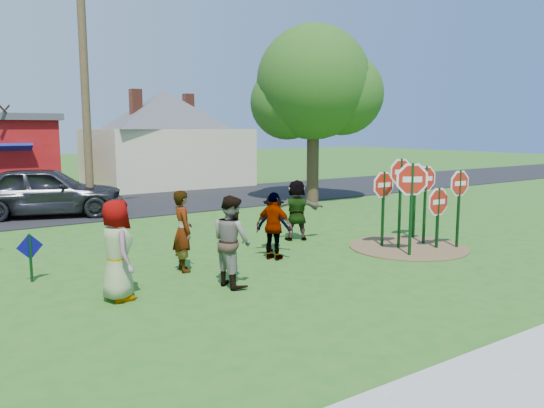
# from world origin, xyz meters

# --- Properties ---
(ground) EXTENTS (120.00, 120.00, 0.00)m
(ground) POSITION_xyz_m (0.00, 0.00, 0.00)
(ground) COLOR #26601B
(ground) RESTS_ON ground
(sidewalk) EXTENTS (22.00, 1.80, 0.08)m
(sidewalk) POSITION_xyz_m (0.00, -7.20, 0.04)
(sidewalk) COLOR #9E9E99
(sidewalk) RESTS_ON ground
(road) EXTENTS (120.00, 7.50, 0.04)m
(road) POSITION_xyz_m (0.00, 11.50, 0.02)
(road) COLOR black
(road) RESTS_ON ground
(dirt_patch) EXTENTS (3.20, 3.20, 0.03)m
(dirt_patch) POSITION_xyz_m (4.50, -1.00, 0.01)
(dirt_patch) COLOR brown
(dirt_patch) RESTS_ON ground
(cream_house) EXTENTS (9.40, 9.40, 6.50)m
(cream_house) POSITION_xyz_m (5.50, 18.00, 2.92)
(cream_house) COLOR beige
(cream_house) RESTS_ON ground
(stop_sign_a) EXTENTS (0.99, 0.59, 2.54)m
(stop_sign_a) POSITION_xyz_m (3.79, -1.68, 1.75)
(stop_sign_a) COLOR #0F3915
(stop_sign_a) RESTS_ON ground
(stop_sign_b) EXTENTS (0.96, 0.19, 2.58)m
(stop_sign_b) POSITION_xyz_m (4.19, -0.94, 1.87)
(stop_sign_b) COLOR #0F3915
(stop_sign_b) RESTS_ON ground
(stop_sign_c) EXTENTS (0.96, 0.08, 2.26)m
(stop_sign_c) POSITION_xyz_m (5.56, -1.78, 1.57)
(stop_sign_c) COLOR #0F3915
(stop_sign_c) RESTS_ON ground
(stop_sign_d) EXTENTS (1.05, 0.10, 2.38)m
(stop_sign_d) POSITION_xyz_m (5.60, -0.22, 1.69)
(stop_sign_d) COLOR #0F3915
(stop_sign_d) RESTS_ON ground
(stop_sign_e) EXTENTS (1.04, 0.07, 1.81)m
(stop_sign_e) POSITION_xyz_m (5.04, -1.52, 1.18)
(stop_sign_e) COLOR #0F3915
(stop_sign_e) RESTS_ON ground
(stop_sign_f) EXTENTS (0.98, 0.10, 2.35)m
(stop_sign_f) POSITION_xyz_m (5.19, -0.95, 1.68)
(stop_sign_f) COLOR #0F3915
(stop_sign_f) RESTS_ON ground
(stop_sign_g) EXTENTS (0.99, 0.07, 2.21)m
(stop_sign_g) POSITION_xyz_m (4.01, -0.49, 1.53)
(stop_sign_g) COLOR #0F3915
(stop_sign_g) RESTS_ON ground
(blue_diamond_c) EXTENTS (0.55, 0.14, 1.05)m
(blue_diamond_c) POSITION_xyz_m (-4.66, 1.29, 0.65)
(blue_diamond_c) COLOR #0F3915
(blue_diamond_c) RESTS_ON ground
(person_a) EXTENTS (0.62, 0.95, 1.93)m
(person_a) POSITION_xyz_m (-3.51, -0.92, 0.97)
(person_a) COLOR #374081
(person_a) RESTS_ON ground
(person_b) EXTENTS (0.54, 0.74, 1.86)m
(person_b) POSITION_xyz_m (-1.61, 0.27, 0.93)
(person_b) COLOR #28785E
(person_b) RESTS_ON ground
(person_c) EXTENTS (0.76, 0.96, 1.89)m
(person_c) POSITION_xyz_m (-1.26, -1.35, 0.95)
(person_c) COLOR brown
(person_c) RESTS_ON ground
(person_d) EXTENTS (1.07, 1.10, 1.51)m
(person_d) POSITION_xyz_m (1.21, 0.72, 0.76)
(person_d) COLOR #2F2E33
(person_d) RESTS_ON ground
(person_e) EXTENTS (0.82, 1.07, 1.69)m
(person_e) POSITION_xyz_m (0.71, -0.02, 0.85)
(person_e) COLOR #462C5D
(person_e) RESTS_ON ground
(person_f) EXTENTS (1.71, 1.20, 1.78)m
(person_f) POSITION_xyz_m (2.58, 1.55, 0.89)
(person_f) COLOR #1E5A2F
(person_f) RESTS_ON ground
(suv) EXTENTS (5.83, 3.80, 1.85)m
(suv) POSITION_xyz_m (-2.60, 9.96, 0.96)
(suv) COLOR #2A292E
(suv) RESTS_ON road
(utility_pole) EXTENTS (2.30, 0.29, 9.39)m
(utility_pole) POSITION_xyz_m (-1.25, 9.05, 4.94)
(utility_pole) COLOR #4C3823
(utility_pole) RESTS_ON ground
(leafy_tree) EXTENTS (5.39, 4.92, 7.66)m
(leafy_tree) POSITION_xyz_m (8.14, 7.61, 4.93)
(leafy_tree) COLOR #382819
(leafy_tree) RESTS_ON ground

